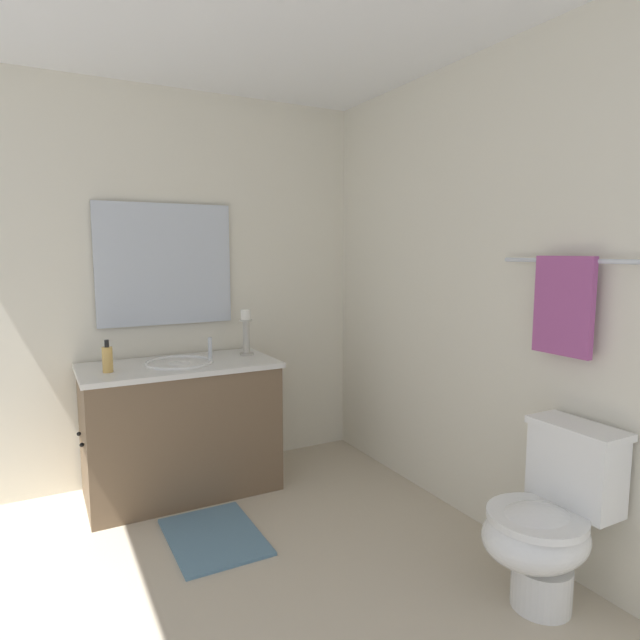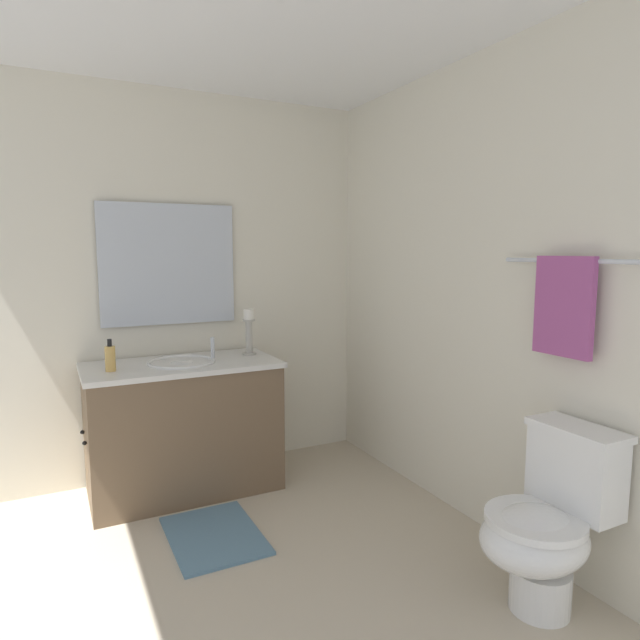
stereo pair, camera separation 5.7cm
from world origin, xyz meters
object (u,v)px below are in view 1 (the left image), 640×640
(sink_basin, at_px, (180,370))
(towel_bar, at_px, (569,261))
(vanity_cabinet, at_px, (181,428))
(candle_holder_tall, at_px, (246,331))
(mirror, at_px, (165,265))
(towel_near_vanity, at_px, (563,306))
(soap_bottle, at_px, (107,359))
(toilet, at_px, (548,521))
(bath_mat, at_px, (214,536))

(sink_basin, distance_m, towel_bar, 2.17)
(vanity_cabinet, relative_size, candle_holder_tall, 3.86)
(mirror, relative_size, candle_holder_tall, 2.84)
(candle_holder_tall, height_order, towel_near_vanity, towel_near_vanity)
(mirror, distance_m, soap_bottle, 0.72)
(candle_holder_tall, xyz_separation_m, toilet, (1.84, 0.60, -0.58))
(mirror, relative_size, towel_near_vanity, 1.97)
(candle_holder_tall, height_order, toilet, candle_holder_tall)
(mirror, xyz_separation_m, toilet, (2.06, 1.05, -1.00))
(soap_bottle, height_order, towel_bar, towel_bar)
(vanity_cabinet, bearing_deg, towel_bar, 37.80)
(soap_bottle, xyz_separation_m, toilet, (1.73, 1.45, -0.50))
(toilet, distance_m, bath_mat, 1.60)
(sink_basin, xyz_separation_m, towel_bar, (1.64, 1.27, 0.66))
(mirror, height_order, towel_near_vanity, mirror)
(sink_basin, relative_size, towel_near_vanity, 0.95)
(soap_bottle, height_order, bath_mat, soap_bottle)
(towel_near_vanity, bearing_deg, toilet, -55.06)
(bath_mat, bearing_deg, vanity_cabinet, -180.00)
(towel_near_vanity, bearing_deg, bath_mat, -128.94)
(sink_basin, bearing_deg, toilet, 30.45)
(toilet, height_order, towel_bar, towel_bar)
(candle_holder_tall, bearing_deg, sink_basin, -82.07)
(vanity_cabinet, distance_m, soap_bottle, 0.62)
(candle_holder_tall, distance_m, soap_bottle, 0.86)
(soap_bottle, relative_size, toilet, 0.24)
(candle_holder_tall, xyz_separation_m, towel_near_vanity, (1.70, 0.80, 0.28))
(soap_bottle, relative_size, bath_mat, 0.30)
(vanity_cabinet, distance_m, toilet, 2.06)
(mirror, xyz_separation_m, soap_bottle, (0.33, -0.40, -0.50))
(mirror, relative_size, soap_bottle, 4.64)
(sink_basin, distance_m, towel_near_vanity, 2.11)
(vanity_cabinet, relative_size, sink_basin, 2.82)
(towel_bar, xyz_separation_m, towel_near_vanity, (0.00, -0.02, -0.19))
(mirror, bearing_deg, vanity_cabinet, -0.01)
(candle_holder_tall, xyz_separation_m, bath_mat, (0.69, -0.45, -0.94))
(mirror, distance_m, bath_mat, 1.64)
(mirror, distance_m, towel_near_vanity, 2.29)
(towel_near_vanity, bearing_deg, sink_basin, -142.62)
(vanity_cabinet, height_order, soap_bottle, soap_bottle)
(vanity_cabinet, distance_m, bath_mat, 0.74)
(sink_basin, xyz_separation_m, toilet, (1.78, 1.05, -0.39))
(mirror, height_order, toilet, mirror)
(toilet, bearing_deg, vanity_cabinet, -149.53)
(sink_basin, height_order, towel_near_vanity, towel_near_vanity)
(vanity_cabinet, bearing_deg, candle_holder_tall, 97.91)
(candle_holder_tall, bearing_deg, towel_bar, 25.84)
(candle_holder_tall, distance_m, towel_near_vanity, 1.90)
(mirror, height_order, soap_bottle, mirror)
(candle_holder_tall, relative_size, bath_mat, 0.49)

